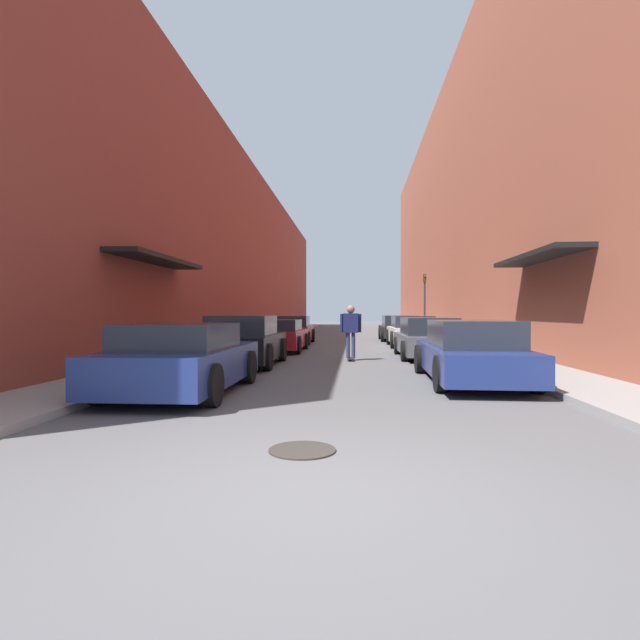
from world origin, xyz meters
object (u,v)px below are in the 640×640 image
object	(u,v)px
parked_car_left_1	(244,342)
parked_car_left_0	(182,359)
skateboarder	(351,327)
traffic_light	(425,298)
parked_car_left_3	(292,330)
manhole_cover	(302,450)
parked_car_right_1	(428,339)
parked_car_right_2	(412,332)
parked_car_left_2	(277,336)
parked_car_right_0	(470,352)
parked_car_right_3	(399,328)

from	to	relation	value
parked_car_left_1	parked_car_left_0	bearing A→B (deg)	-90.35
skateboarder	traffic_light	size ratio (longest dim) A/B	0.48
parked_car_left_3	manhole_cover	bearing A→B (deg)	-82.35
parked_car_left_1	parked_car_right_1	bearing A→B (deg)	26.95
traffic_light	parked_car_left_3	bearing A→B (deg)	-145.55
parked_car_left_3	parked_car_right_2	distance (m)	5.68
parked_car_left_0	parked_car_right_2	distance (m)	13.92
parked_car_left_0	parked_car_left_3	size ratio (longest dim) A/B	0.98
parked_car_left_2	parked_car_right_0	xyz separation A→B (m)	(5.29, -7.90, 0.03)
skateboarder	traffic_light	world-z (taller)	traffic_light
parked_car_left_1	parked_car_right_3	xyz separation A→B (m)	(5.31, 12.76, -0.02)
parked_car_right_2	skateboarder	bearing A→B (deg)	-111.53
parked_car_left_1	parked_car_left_2	bearing A→B (deg)	88.54
parked_car_right_3	traffic_light	world-z (taller)	traffic_light
parked_car_left_3	manhole_cover	world-z (taller)	parked_car_left_3
parked_car_left_0	skateboarder	bearing A→B (deg)	65.30
traffic_light	parked_car_right_1	bearing A→B (deg)	-97.20
parked_car_right_1	parked_car_right_3	xyz separation A→B (m)	(-0.04, 10.04, 0.03)
parked_car_right_0	skateboarder	bearing A→B (deg)	118.98
parked_car_left_2	manhole_cover	world-z (taller)	parked_car_left_2
parked_car_left_1	skateboarder	distance (m)	3.35
parked_car_right_2	parked_car_right_3	size ratio (longest dim) A/B	0.95
parked_car_left_2	parked_car_right_2	size ratio (longest dim) A/B	1.01
parked_car_left_1	traffic_light	distance (m)	16.16
parked_car_left_0	manhole_cover	size ratio (longest dim) A/B	5.96
parked_car_left_2	parked_car_right_3	size ratio (longest dim) A/B	0.95
parked_car_left_0	parked_car_right_3	distance (m)	18.29
parked_car_left_0	parked_car_left_1	size ratio (longest dim) A/B	1.04
parked_car_left_1	skateboarder	xyz separation A→B (m)	(2.90, 1.63, 0.37)
parked_car_left_0	traffic_light	xyz separation A→B (m)	(6.87, 19.28, 1.65)
parked_car_left_1	parked_car_left_3	world-z (taller)	parked_car_left_1
parked_car_left_1	parked_car_right_0	distance (m)	6.15
parked_car_left_2	parked_car_right_1	size ratio (longest dim) A/B	0.95
parked_car_left_2	traffic_light	bearing A→B (deg)	54.90
parked_car_right_1	parked_car_left_2	bearing A→B (deg)	156.53
skateboarder	parked_car_right_2	bearing A→B (deg)	68.47
parked_car_right_3	skateboarder	xyz separation A→B (m)	(-2.41, -11.13, 0.39)
parked_car_right_0	manhole_cover	bearing A→B (deg)	-118.55
manhole_cover	traffic_light	distance (m)	23.34
parked_car_right_0	manhole_cover	distance (m)	6.13
parked_car_left_2	parked_car_right_1	world-z (taller)	parked_car_right_1
parked_car_right_3	manhole_cover	bearing A→B (deg)	-97.60
parked_car_left_2	parked_car_left_3	world-z (taller)	parked_car_left_3
parked_car_left_1	manhole_cover	bearing A→B (deg)	-73.17
parked_car_left_0	parked_car_left_2	world-z (taller)	parked_car_left_0
parked_car_left_0	parked_car_right_2	bearing A→B (deg)	66.88
parked_car_right_2	manhole_cover	size ratio (longest dim) A/B	5.71
parked_car_left_3	parked_car_right_3	xyz separation A→B (m)	(5.25, 2.87, 0.01)
skateboarder	parked_car_left_0	bearing A→B (deg)	-114.70
traffic_light	parked_car_left_1	bearing A→B (deg)	-115.20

